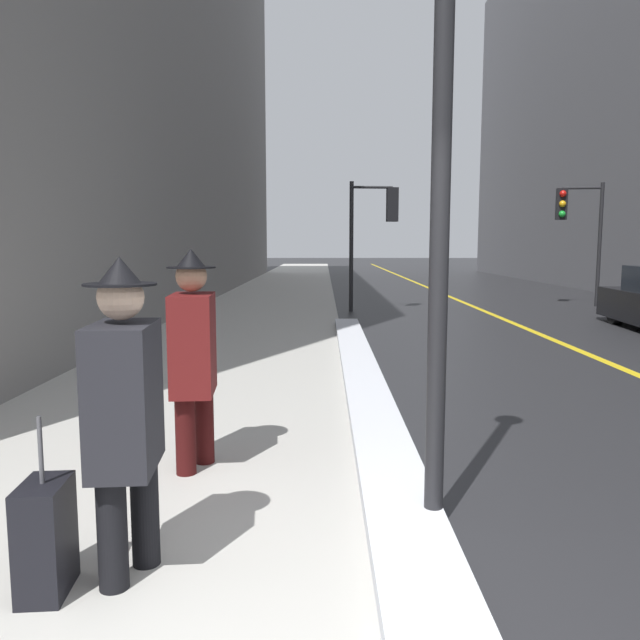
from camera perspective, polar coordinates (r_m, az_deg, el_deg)
sidewalk_slab at (r=17.37m, az=-5.08°, el=0.98°), size 4.00×80.00×0.01m
road_centre_stripe at (r=17.83m, az=14.49°, el=0.93°), size 0.16×80.00×0.00m
snow_bank_curb at (r=7.86m, az=4.10°, el=-5.86°), size 0.50×12.72×0.13m
building_facade_left at (r=24.35m, az=-17.10°, el=24.58°), size 6.00×36.00×18.59m
lamp_post at (r=3.96m, az=11.10°, el=16.95°), size 0.28×0.28×4.09m
traffic_light_near at (r=16.95m, az=5.26°, el=9.24°), size 1.31×0.38×3.45m
traffic_light_far at (r=19.66m, az=22.35°, el=8.65°), size 1.31×0.34×3.55m
pedestrian_in_fedora at (r=3.47m, az=-17.41°, el=-7.60°), size 0.37×0.56×1.74m
pedestrian_trailing at (r=5.02m, az=-11.52°, el=-2.79°), size 0.38×0.57×1.77m
rolling_suitcase at (r=3.67m, az=-23.80°, el=-17.84°), size 0.25×0.38×0.95m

